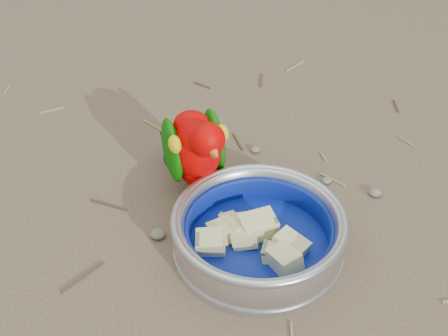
{
  "coord_description": "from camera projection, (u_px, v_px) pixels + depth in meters",
  "views": [
    {
      "loc": [
        -0.03,
        -0.61,
        0.6
      ],
      "look_at": [
        0.08,
        0.05,
        0.08
      ],
      "focal_mm": 50.0,
      "sensor_mm": 36.0,
      "label": 1
    }
  ],
  "objects": [
    {
      "name": "ground_debris",
      "position": [
        138.0,
        200.0,
        0.91
      ],
      "size": [
        0.9,
        0.8,
        0.01
      ],
      "primitive_type": null,
      "color": "olive",
      "rests_on": "ground"
    },
    {
      "name": "lory_parrot",
      "position": [
        197.0,
        155.0,
        0.88
      ],
      "size": [
        0.12,
        0.2,
        0.15
      ],
      "primitive_type": null,
      "rotation": [
        0.0,
        0.0,
        -2.92
      ],
      "color": "#C40000",
      "rests_on": "ground"
    },
    {
      "name": "bowl_wall",
      "position": [
        259.0,
        230.0,
        0.81
      ],
      "size": [
        0.23,
        0.23,
        0.04
      ],
      "primitive_type": null,
      "color": "#B2B2BA",
      "rests_on": "food_bowl"
    },
    {
      "name": "fruit_wedges",
      "position": [
        259.0,
        234.0,
        0.81
      ],
      "size": [
        0.14,
        0.14,
        0.03
      ],
      "primitive_type": null,
      "color": "beige",
      "rests_on": "food_bowl"
    },
    {
      "name": "food_bowl",
      "position": [
        258.0,
        247.0,
        0.83
      ],
      "size": [
        0.23,
        0.23,
        0.02
      ],
      "primitive_type": "cylinder",
      "color": "#B2B2BA",
      "rests_on": "ground"
    },
    {
      "name": "ground",
      "position": [
        171.0,
        241.0,
        0.85
      ],
      "size": [
        60.0,
        60.0,
        0.0
      ],
      "primitive_type": "plane",
      "color": "brown"
    }
  ]
}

